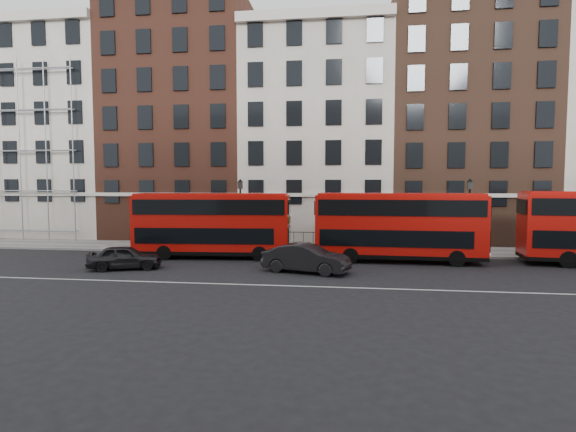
# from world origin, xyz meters

# --- Properties ---
(ground) EXTENTS (120.00, 120.00, 0.00)m
(ground) POSITION_xyz_m (0.00, 0.00, 0.00)
(ground) COLOR black
(ground) RESTS_ON ground
(pavement) EXTENTS (80.00, 5.00, 0.15)m
(pavement) POSITION_xyz_m (0.00, 10.50, 0.07)
(pavement) COLOR slate
(pavement) RESTS_ON ground
(kerb) EXTENTS (80.00, 0.30, 0.16)m
(kerb) POSITION_xyz_m (0.00, 8.00, 0.08)
(kerb) COLOR gray
(kerb) RESTS_ON ground
(road_centre_line) EXTENTS (70.00, 0.12, 0.01)m
(road_centre_line) POSITION_xyz_m (0.00, -2.00, 0.01)
(road_centre_line) COLOR white
(road_centre_line) RESTS_ON ground
(building_terrace) EXTENTS (64.00, 11.95, 22.00)m
(building_terrace) POSITION_xyz_m (-0.31, 17.88, 10.24)
(building_terrace) COLOR #B1A899
(building_terrace) RESTS_ON ground
(bus_b) EXTENTS (10.74, 3.29, 4.45)m
(bus_b) POSITION_xyz_m (-6.45, 5.84, 2.39)
(bus_b) COLOR red
(bus_b) RESTS_ON ground
(bus_c) EXTENTS (10.78, 2.99, 4.49)m
(bus_c) POSITION_xyz_m (6.03, 5.84, 2.41)
(bus_c) COLOR red
(bus_c) RESTS_ON ground
(car_rear) EXTENTS (4.54, 2.93, 1.44)m
(car_rear) POSITION_xyz_m (-10.36, 1.13, 0.72)
(car_rear) COLOR black
(car_rear) RESTS_ON ground
(car_front) EXTENTS (5.28, 3.04, 1.65)m
(car_front) POSITION_xyz_m (0.44, 1.57, 0.82)
(car_front) COLOR black
(car_front) RESTS_ON ground
(lamp_post_left) EXTENTS (0.44, 0.44, 5.33)m
(lamp_post_left) POSITION_xyz_m (-5.24, 9.16, 3.08)
(lamp_post_left) COLOR black
(lamp_post_left) RESTS_ON pavement
(lamp_post_right) EXTENTS (0.44, 0.44, 5.33)m
(lamp_post_right) POSITION_xyz_m (11.29, 9.12, 3.08)
(lamp_post_right) COLOR black
(lamp_post_right) RESTS_ON pavement
(iron_railings) EXTENTS (6.60, 0.06, 1.00)m
(iron_railings) POSITION_xyz_m (0.00, 12.70, 0.65)
(iron_railings) COLOR black
(iron_railings) RESTS_ON pavement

